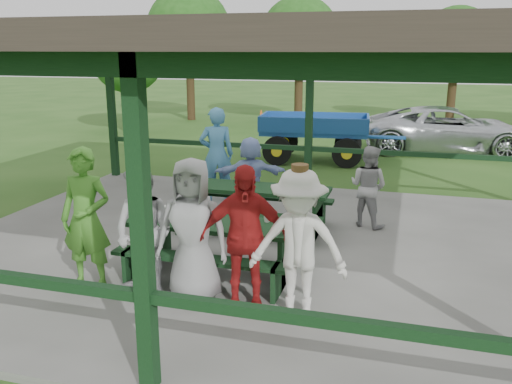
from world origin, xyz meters
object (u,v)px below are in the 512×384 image
(picnic_table_near, at_px, (214,241))
(spectator_lblue, at_px, (251,175))
(picnic_table_far, at_px, (253,202))
(contestant_white_fedora, at_px, (298,245))
(farm_trailer, at_px, (314,136))
(contestant_grey_mid, at_px, (193,232))
(spectator_blue, at_px, (217,154))
(pickup_truck, at_px, (448,130))
(contestant_red, at_px, (244,237))
(contestant_green, at_px, (86,219))
(spectator_grey, at_px, (368,186))
(contestant_grey_left, at_px, (144,233))

(picnic_table_near, relative_size, spectator_lblue, 1.62)
(picnic_table_far, relative_size, spectator_lblue, 1.77)
(contestant_white_fedora, height_order, farm_trailer, contestant_white_fedora)
(contestant_grey_mid, relative_size, farm_trailer, 0.44)
(picnic_table_far, xyz_separation_m, farm_trailer, (-0.13, 6.57, 0.13))
(spectator_blue, xyz_separation_m, pickup_truck, (4.80, 7.45, -0.35))
(picnic_table_near, xyz_separation_m, contestant_white_fedora, (1.35, -0.90, 0.41))
(pickup_truck, bearing_deg, spectator_lblue, 148.15)
(farm_trailer, bearing_deg, contestant_red, -90.43)
(spectator_blue, xyz_separation_m, farm_trailer, (1.09, 5.03, -0.35))
(contestant_red, height_order, contestant_white_fedora, contestant_white_fedora)
(contestant_grey_mid, distance_m, farm_trailer, 9.43)
(picnic_table_far, bearing_deg, contestant_red, -75.53)
(picnic_table_far, distance_m, contestant_red, 2.94)
(contestant_grey_mid, bearing_deg, contestant_red, -4.36)
(contestant_green, bearing_deg, spectator_blue, 83.53)
(picnic_table_far, height_order, spectator_grey, spectator_grey)
(picnic_table_far, height_order, pickup_truck, pickup_truck)
(contestant_white_fedora, bearing_deg, spectator_lblue, 114.81)
(contestant_green, bearing_deg, picnic_table_far, 59.70)
(picnic_table_far, bearing_deg, spectator_lblue, 109.33)
(spectator_blue, bearing_deg, spectator_grey, 141.90)
(contestant_grey_left, bearing_deg, pickup_truck, 79.25)
(contestant_green, height_order, contestant_grey_left, contestant_green)
(contestant_grey_mid, distance_m, spectator_grey, 4.00)
(contestant_grey_mid, bearing_deg, picnic_table_far, 84.73)
(spectator_grey, height_order, pickup_truck, spectator_grey)
(contestant_grey_left, relative_size, contestant_red, 0.94)
(spectator_lblue, distance_m, farm_trailer, 5.72)
(picnic_table_near, xyz_separation_m, pickup_truck, (3.53, 10.99, 0.14))
(contestant_green, bearing_deg, contestant_grey_mid, -4.95)
(contestant_grey_mid, bearing_deg, spectator_lblue, 88.93)
(picnic_table_near, height_order, contestant_green, contestant_green)
(contestant_white_fedora, height_order, pickup_truck, contestant_white_fedora)
(farm_trailer, bearing_deg, picnic_table_far, -94.52)
(picnic_table_near, height_order, spectator_blue, spectator_blue)
(picnic_table_far, height_order, contestant_red, contestant_red)
(contestant_grey_left, xyz_separation_m, contestant_grey_mid, (0.65, 0.00, 0.08))
(contestant_red, distance_m, pickup_truck, 12.16)
(spectator_blue, relative_size, farm_trailer, 0.47)
(picnic_table_far, relative_size, spectator_grey, 1.83)
(spectator_blue, distance_m, pickup_truck, 8.86)
(contestant_grey_left, distance_m, spectator_lblue, 3.72)
(spectator_blue, distance_m, spectator_grey, 3.21)
(spectator_lblue, bearing_deg, contestant_grey_left, 66.05)
(spectator_lblue, bearing_deg, picnic_table_far, 89.36)
(contestant_red, height_order, pickup_truck, contestant_red)
(contestant_red, relative_size, spectator_blue, 0.92)
(picnic_table_near, distance_m, contestant_white_fedora, 1.68)
(pickup_truck, bearing_deg, picnic_table_near, 155.80)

